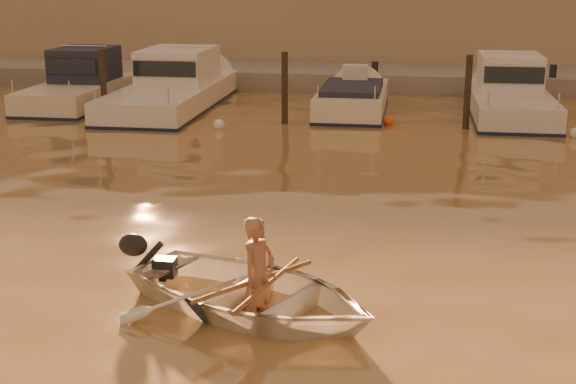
% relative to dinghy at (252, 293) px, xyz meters
% --- Properties ---
extents(ground_plane, '(160.00, 160.00, 0.00)m').
position_rel_dinghy_xyz_m(ground_plane, '(-1.40, -1.14, -0.24)').
color(ground_plane, olive).
rests_on(ground_plane, ground).
extents(dinghy, '(4.20, 3.71, 0.72)m').
position_rel_dinghy_xyz_m(dinghy, '(0.00, 0.00, 0.00)').
color(dinghy, white).
rests_on(dinghy, ground_plane).
extents(person, '(0.58, 0.68, 1.57)m').
position_rel_dinghy_xyz_m(person, '(0.09, -0.04, 0.24)').
color(person, '#97664B').
rests_on(person, dinghy).
extents(outboard_motor, '(0.98, 0.73, 0.70)m').
position_rel_dinghy_xyz_m(outboard_motor, '(-1.37, 0.62, 0.04)').
color(outboard_motor, black).
rests_on(outboard_motor, dinghy).
extents(oar_port, '(0.51, 2.07, 0.13)m').
position_rel_dinghy_xyz_m(oar_port, '(0.23, -0.10, 0.18)').
color(oar_port, brown).
rests_on(oar_port, dinghy).
extents(oar_starboard, '(1.23, 1.77, 0.13)m').
position_rel_dinghy_xyz_m(oar_starboard, '(0.05, -0.02, 0.18)').
color(oar_starboard, brown).
rests_on(oar_starboard, dinghy).
extents(moored_boat_1, '(2.16, 6.45, 1.75)m').
position_rel_dinghy_xyz_m(moored_boat_1, '(-8.59, 14.86, 0.38)').
color(moored_boat_1, beige).
rests_on(moored_boat_1, ground_plane).
extents(moored_boat_2, '(2.58, 8.53, 1.75)m').
position_rel_dinghy_xyz_m(moored_boat_2, '(-5.53, 14.86, 0.38)').
color(moored_boat_2, silver).
rests_on(moored_boat_2, ground_plane).
extents(moored_boat_3, '(1.96, 5.70, 0.95)m').
position_rel_dinghy_xyz_m(moored_boat_3, '(0.14, 14.86, -0.02)').
color(moored_boat_3, beige).
rests_on(moored_boat_3, ground_plane).
extents(moored_boat_4, '(2.21, 6.81, 1.75)m').
position_rel_dinghy_xyz_m(moored_boat_4, '(4.79, 14.86, 0.38)').
color(moored_boat_4, silver).
rests_on(moored_boat_4, ground_plane).
extents(piling_1, '(0.18, 0.18, 2.20)m').
position_rel_dinghy_xyz_m(piling_1, '(-6.90, 12.66, 0.66)').
color(piling_1, '#2D2319').
rests_on(piling_1, ground_plane).
extents(piling_2, '(0.18, 0.18, 2.20)m').
position_rel_dinghy_xyz_m(piling_2, '(-1.60, 12.66, 0.66)').
color(piling_2, '#2D2319').
rests_on(piling_2, ground_plane).
extents(piling_3, '(0.18, 0.18, 2.20)m').
position_rel_dinghy_xyz_m(piling_3, '(3.40, 12.66, 0.66)').
color(piling_3, '#2D2319').
rests_on(piling_3, ground_plane).
extents(fender_b, '(0.30, 0.30, 0.30)m').
position_rel_dinghy_xyz_m(fender_b, '(-9.22, 12.61, -0.14)').
color(fender_b, orange).
rests_on(fender_b, ground_plane).
extents(fender_c, '(0.30, 0.30, 0.30)m').
position_rel_dinghy_xyz_m(fender_c, '(-3.26, 11.68, -0.14)').
color(fender_c, white).
rests_on(fender_c, ground_plane).
extents(fender_d, '(0.30, 0.30, 0.30)m').
position_rel_dinghy_xyz_m(fender_d, '(1.31, 12.89, -0.14)').
color(fender_d, '#E44F1A').
rests_on(fender_d, ground_plane).
extents(fender_e, '(0.30, 0.30, 0.30)m').
position_rel_dinghy_xyz_m(fender_e, '(6.14, 11.94, -0.14)').
color(fender_e, silver).
rests_on(fender_e, ground_plane).
extents(quay, '(52.00, 4.00, 1.00)m').
position_rel_dinghy_xyz_m(quay, '(-1.40, 20.36, -0.09)').
color(quay, gray).
rests_on(quay, ground_plane).
extents(waterfront_building, '(46.00, 7.00, 4.80)m').
position_rel_dinghy_xyz_m(waterfront_building, '(-1.40, 25.86, 2.16)').
color(waterfront_building, '#9E8466').
rests_on(waterfront_building, quay).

